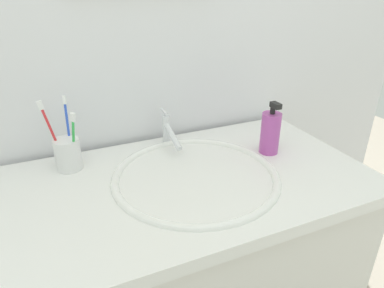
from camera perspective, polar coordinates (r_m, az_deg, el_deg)
tiled_wall_back at (r=1.13m, az=-7.94°, el=16.87°), size 2.24×0.04×2.40m
sink_basin at (r=0.97m, az=0.72°, el=-7.07°), size 0.47×0.47×0.09m
faucet at (r=1.11m, az=-3.95°, el=2.14°), size 0.02×0.16×0.11m
toothbrush_cup at (r=1.04m, az=-20.05°, el=-1.61°), size 0.07×0.07×0.09m
toothbrush_red at (r=1.01m, az=-22.44°, el=1.95°), size 0.05×0.01×0.21m
toothbrush_blue at (r=1.04m, az=-20.07°, el=2.75°), size 0.02×0.05×0.20m
toothbrush_green at (r=0.99m, az=-19.24°, el=1.00°), size 0.03×0.03×0.17m
soap_dispenser at (r=1.09m, az=12.98°, el=1.92°), size 0.06×0.06×0.17m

